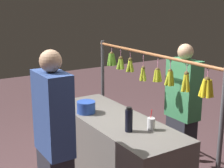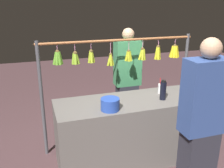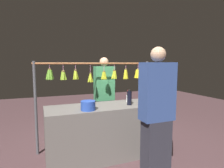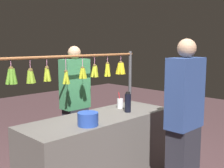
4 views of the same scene
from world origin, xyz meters
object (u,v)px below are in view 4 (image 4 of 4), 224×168
at_px(drink_cup, 120,103).
at_px(water_bottle, 128,102).
at_px(customer_person, 184,124).
at_px(blue_bucket, 88,119).
at_px(vendor_person, 75,106).

bearing_deg(drink_cup, water_bottle, 67.48).
relative_size(water_bottle, customer_person, 0.15).
distance_m(blue_bucket, customer_person, 0.96).
bearing_deg(vendor_person, water_bottle, 99.33).
bearing_deg(drink_cup, vendor_person, -70.56).
relative_size(water_bottle, vendor_person, 0.15).
bearing_deg(customer_person, blue_bucket, -44.14).
height_order(drink_cup, vendor_person, vendor_person).
xyz_separation_m(vendor_person, customer_person, (-0.13, 1.60, 0.04)).
bearing_deg(customer_person, vendor_person, -85.42).
relative_size(drink_cup, vendor_person, 0.13).
height_order(blue_bucket, customer_person, customer_person).
xyz_separation_m(water_bottle, vendor_person, (0.14, -0.83, -0.15)).
bearing_deg(customer_person, drink_cup, -95.58).
bearing_deg(water_bottle, vendor_person, -80.67).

